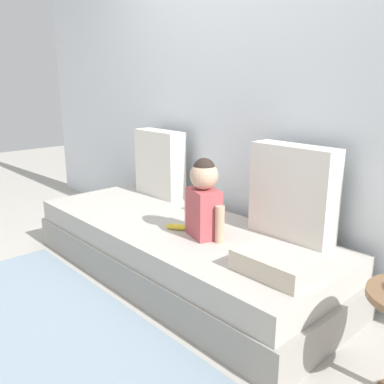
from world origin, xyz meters
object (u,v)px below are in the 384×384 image
(throw_pillow_right, at_px, (293,192))
(toddler, at_px, (204,198))
(couch, at_px, (178,250))
(folded_blanket, at_px, (277,263))
(banana, at_px, (178,227))
(throw_pillow_left, at_px, (160,163))

(throw_pillow_right, distance_m, toddler, 0.54)
(couch, relative_size, throw_pillow_right, 4.13)
(toddler, relative_size, folded_blanket, 1.23)
(banana, bearing_deg, toddler, 13.09)
(throw_pillow_right, bearing_deg, throw_pillow_left, 180.00)
(banana, bearing_deg, folded_blanket, -2.83)
(banana, relative_size, folded_blanket, 0.42)
(throw_pillow_left, xyz_separation_m, folded_blanket, (1.54, -0.47, -0.22))
(folded_blanket, bearing_deg, toddler, 172.18)
(couch, bearing_deg, toddler, -6.17)
(throw_pillow_left, relative_size, throw_pillow_right, 0.95)
(throw_pillow_right, bearing_deg, toddler, -133.27)
(toddler, bearing_deg, throw_pillow_left, 157.19)
(throw_pillow_left, bearing_deg, folded_blanket, -17.09)
(throw_pillow_left, height_order, toddler, throw_pillow_left)
(throw_pillow_left, bearing_deg, banana, -30.61)
(throw_pillow_right, relative_size, toddler, 1.16)
(toddler, distance_m, folded_blanket, 0.65)
(throw_pillow_right, relative_size, folded_blanket, 1.42)
(couch, bearing_deg, banana, -40.57)
(couch, height_order, throw_pillow_left, throw_pillow_left)
(folded_blanket, bearing_deg, throw_pillow_left, 162.91)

